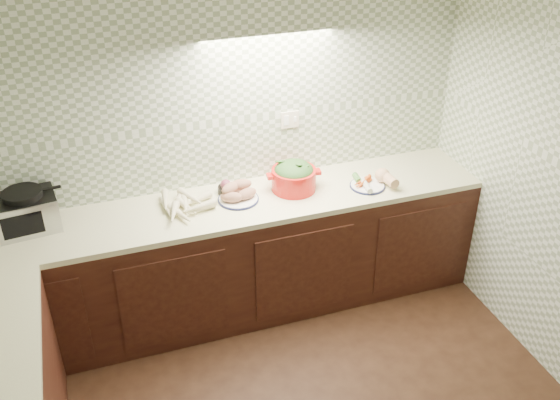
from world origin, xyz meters
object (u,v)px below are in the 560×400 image
object	(u,v)px
veg_plate	(374,180)
sweet_potato_plate	(237,193)
onion_bowl	(228,188)
dutch_oven	(294,176)
parsnip_pile	(190,206)
toaster_oven	(26,211)

from	to	relation	value
veg_plate	sweet_potato_plate	bearing A→B (deg)	173.09
onion_bowl	veg_plate	size ratio (longest dim) A/B	0.46
dutch_oven	onion_bowl	bearing A→B (deg)	174.54
parsnip_pile	dutch_oven	distance (m)	0.75
dutch_oven	veg_plate	distance (m)	0.58
toaster_oven	veg_plate	distance (m)	2.31
onion_bowl	dutch_oven	xyz separation A→B (m)	(0.45, -0.10, 0.07)
toaster_oven	dutch_oven	bearing A→B (deg)	-9.16
toaster_oven	parsnip_pile	xyz separation A→B (m)	(1.00, -0.12, -0.09)
parsnip_pile	sweet_potato_plate	size ratio (longest dim) A/B	1.55
parsnip_pile	veg_plate	world-z (taller)	veg_plate
toaster_oven	dutch_oven	distance (m)	1.75
toaster_oven	onion_bowl	size ratio (longest dim) A/B	2.89
onion_bowl	dutch_oven	bearing A→B (deg)	-12.65
parsnip_pile	veg_plate	xyz separation A→B (m)	(1.30, -0.09, 0.01)
toaster_oven	dutch_oven	xyz separation A→B (m)	(1.74, -0.08, -0.02)
toaster_oven	veg_plate	world-z (taller)	toaster_oven
sweet_potato_plate	dutch_oven	distance (m)	0.41
parsnip_pile	onion_bowl	size ratio (longest dim) A/B	3.13
toaster_oven	parsnip_pile	world-z (taller)	toaster_oven
sweet_potato_plate	onion_bowl	bearing A→B (deg)	109.53
dutch_oven	veg_plate	world-z (taller)	dutch_oven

